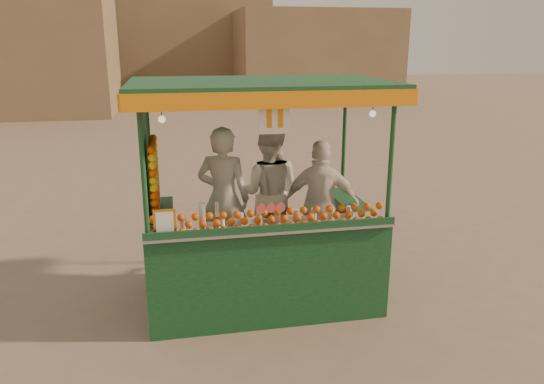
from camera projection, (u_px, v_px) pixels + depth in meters
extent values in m
plane|color=#6F5D4F|center=(287.00, 285.00, 7.11)|extent=(90.00, 90.00, 0.00)
cube|color=#82684A|center=(314.00, 55.00, 30.33)|extent=(9.00, 6.00, 5.00)
cube|color=#82684A|center=(159.00, 38.00, 34.06)|extent=(14.00, 7.00, 7.00)
cube|color=#0F381C|center=(261.00, 284.00, 6.80)|extent=(2.81, 1.73, 0.32)
cylinder|color=black|center=(186.00, 288.00, 6.61)|extent=(0.39, 0.11, 0.39)
cylinder|color=black|center=(332.00, 275.00, 6.97)|extent=(0.39, 0.11, 0.39)
cube|color=#0F381C|center=(271.00, 264.00, 5.97)|extent=(2.81, 0.32, 0.87)
cube|color=#0F381C|center=(162.00, 245.00, 6.51)|extent=(0.32, 1.41, 0.87)
cube|color=#0F381C|center=(350.00, 232.00, 6.97)|extent=(0.32, 1.41, 0.87)
cube|color=#B2B2B7|center=(270.00, 226.00, 5.88)|extent=(2.81, 0.50, 0.03)
cylinder|color=#0F381C|center=(143.00, 171.00, 5.29)|extent=(0.05, 0.05, 1.52)
cylinder|color=#0F381C|center=(391.00, 160.00, 5.79)|extent=(0.05, 0.05, 1.52)
cylinder|color=#0F381C|center=(149.00, 143.00, 6.82)|extent=(0.05, 0.05, 1.52)
cylinder|color=#0F381C|center=(344.00, 136.00, 7.32)|extent=(0.05, 0.05, 1.52)
cube|color=#0F381C|center=(259.00, 84.00, 6.08)|extent=(3.03, 1.95, 0.09)
cube|color=orange|center=(276.00, 100.00, 5.19)|extent=(3.03, 0.04, 0.17)
cube|color=orange|center=(247.00, 85.00, 7.02)|extent=(3.03, 0.04, 0.17)
cube|color=orange|center=(127.00, 94.00, 5.83)|extent=(0.04, 1.95, 0.17)
cube|color=orange|center=(380.00, 89.00, 6.38)|extent=(0.04, 1.95, 0.17)
cylinder|color=#CF453F|center=(271.00, 208.00, 5.67)|extent=(0.11, 0.03, 0.11)
cube|color=gold|center=(165.00, 223.00, 5.48)|extent=(0.24, 0.02, 0.30)
cube|color=white|center=(274.00, 118.00, 5.32)|extent=(0.32, 0.02, 0.32)
sphere|color=#FFE5B2|center=(162.00, 119.00, 5.26)|extent=(0.08, 0.08, 0.08)
sphere|color=#FFE5B2|center=(373.00, 114.00, 5.67)|extent=(0.08, 0.08, 0.08)
imported|color=beige|center=(224.00, 198.00, 6.72)|extent=(0.81, 0.67, 1.89)
imported|color=silver|center=(268.00, 193.00, 7.03)|extent=(1.07, 0.94, 1.85)
imported|color=silver|center=(321.00, 205.00, 6.76)|extent=(1.08, 0.70, 1.71)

